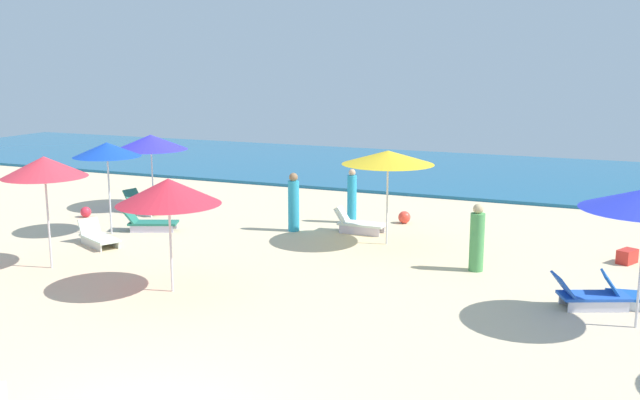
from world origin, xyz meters
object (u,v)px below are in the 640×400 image
Objects in this scene: umbrella_4 at (44,167)px; beachgoer_3 at (352,197)px; lounge_chair_6_0 at (98,237)px; umbrella_8 at (388,157)px; cooler_box_2 at (627,256)px; lounge_chair_3_0 at (143,205)px; umbrella_1 at (168,191)px; umbrella_3 at (151,142)px; umbrella_6 at (107,150)px; beachgoer_0 at (294,203)px; lounge_chair_8_0 at (359,224)px; beach_ball_0 at (404,217)px; beachgoer_1 at (477,240)px; lounge_chair_0_1 at (632,295)px; lounge_chair_6_1 at (150,223)px; lounge_chair_0_0 at (588,296)px; beach_ball_1 at (86,212)px.

umbrella_4 is 1.63× the size of beachgoer_3.
lounge_chair_6_0 is 8.05m from umbrella_8.
cooler_box_2 is at bearing -147.88° from beachgoer_3.
lounge_chair_3_0 is 4.07m from lounge_chair_6_0.
umbrella_1 is 3.72m from umbrella_4.
umbrella_3 is 3.65m from umbrella_6.
umbrella_1 is at bearing -51.76° from umbrella_3.
lounge_chair_3_0 is at bearing 54.87° from beachgoer_3.
umbrella_6 reaches higher than beachgoer_0.
beachgoer_0 is (-1.82, -0.51, 0.55)m from lounge_chair_8_0.
umbrella_6 is (-0.90, 3.32, -0.02)m from umbrella_4.
umbrella_1 is 11.12m from cooler_box_2.
beach_ball_0 is at bearing -23.90° from lounge_chair_6_0.
beach_ball_0 is (2.76, 8.25, -2.00)m from umbrella_1.
lounge_chair_6_0 is 9.95m from beachgoer_1.
umbrella_1 is 6.58× the size of beach_ball_0.
umbrella_8 is 3.42m from beach_ball_0.
umbrella_4 is at bearing -77.58° from beachgoer_1.
lounge_chair_0_1 is at bearing -21.92° from beachgoer_0.
beach_ball_0 is (8.22, 1.93, -0.08)m from lounge_chair_3_0.
umbrella_1 is at bearing -63.62° from beachgoer_1.
lounge_chair_6_1 is at bearing 76.22° from beachgoer_3.
lounge_chair_3_0 is at bearing 18.90° from lounge_chair_6_1.
lounge_chair_6_1 is (-12.11, 2.07, -0.03)m from lounge_chair_0_0.
beachgoer_1 is 4.31× the size of beach_ball_0.
umbrella_6 is 5.47m from beachgoer_0.
lounge_chair_6_0 is (-13.20, -0.30, -0.02)m from lounge_chair_0_1.
lounge_chair_0_1 is at bearing 59.84° from beachgoer_1.
umbrella_3 reaches higher than umbrella_1.
umbrella_8 reaches higher than lounge_chair_3_0.
lounge_chair_8_0 reaches higher than beach_ball_0.
lounge_chair_0_1 is 13.23m from umbrella_4.
lounge_chair_6_0 is at bearing -147.46° from lounge_chair_3_0.
beach_ball_1 is (-1.13, -2.01, -2.06)m from umbrella_3.
umbrella_4 is 14.17m from cooler_box_2.
lounge_chair_0_1 is 3.37m from cooler_box_2.
umbrella_4 reaches higher than lounge_chair_3_0.
beachgoer_0 is 5.99m from beachgoer_1.
umbrella_3 reaches higher than beachgoer_0.
lounge_chair_6_1 is at bearing 130.62° from umbrella_1.
cooler_box_2 is at bearing 3.66° from beach_ball_1.
lounge_chair_0_1 is at bearing -3.70° from umbrella_6.
lounge_chair_8_0 is at bearing 140.87° from umbrella_8.
umbrella_6 reaches higher than umbrella_3.
cooler_box_2 is (6.27, -2.08, -0.01)m from beach_ball_0.
beachgoer_0 is 8.98m from cooler_box_2.
umbrella_8 is at bearing 122.17° from cooler_box_2.
lounge_chair_8_0 is 1.97m from beachgoer_0.
beachgoer_0 is 4.56× the size of beach_ball_0.
umbrella_4 reaches higher than umbrella_8.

